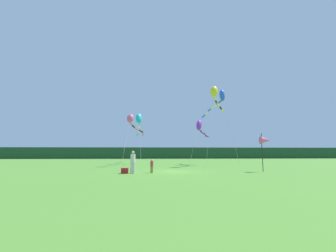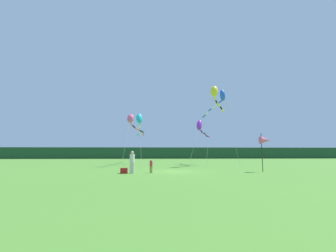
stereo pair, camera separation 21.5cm
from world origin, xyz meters
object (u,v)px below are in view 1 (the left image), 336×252
at_px(kite_yellow, 215,93).
at_px(kite_cyan, 139,121).
at_px(kite_rainbow, 133,122).
at_px(person_adult, 133,161).
at_px(kite_blue, 219,99).
at_px(cooler_box, 125,171).
at_px(kite_purple, 200,126).
at_px(person_child, 152,165).
at_px(banner_flag_pole, 265,141).

distance_m(kite_yellow, kite_cyan, 13.21).
bearing_deg(kite_rainbow, person_adult, -84.31).
height_order(person_adult, kite_blue, kite_blue).
bearing_deg(cooler_box, person_adult, -6.02).
height_order(kite_yellow, kite_blue, kite_blue).
relative_size(cooler_box, kite_purple, 0.08).
distance_m(person_child, kite_yellow, 14.64).
relative_size(cooler_box, kite_yellow, 0.06).
distance_m(banner_flag_pole, kite_rainbow, 16.39).
bearing_deg(kite_rainbow, cooler_box, -87.74).
distance_m(kite_purple, kite_blue, 4.97).
bearing_deg(person_adult, banner_flag_pole, 4.16).
height_order(kite_blue, kite_cyan, kite_blue).
distance_m(person_child, kite_purple, 15.14).
xyz_separation_m(kite_purple, kite_blue, (2.89, -0.39, 4.03)).
distance_m(person_adult, kite_purple, 16.02).
distance_m(banner_flag_pole, kite_blue, 13.51).
xyz_separation_m(cooler_box, kite_yellow, (10.15, 8.98, 9.04)).
relative_size(banner_flag_pole, kite_yellow, 0.33).
bearing_deg(person_adult, kite_purple, 57.35).
bearing_deg(kite_blue, cooler_box, -133.42).
bearing_deg(person_adult, kite_cyan, 92.26).
height_order(person_adult, person_child, person_adult).
xyz_separation_m(person_child, kite_purple, (6.76, 12.68, 4.79)).
distance_m(kite_blue, kite_cyan, 12.98).
bearing_deg(cooler_box, kite_purple, 55.23).
xyz_separation_m(kite_purple, kite_yellow, (1.20, -3.92, 3.84)).
bearing_deg(person_child, kite_yellow, 47.75).
relative_size(person_child, kite_purple, 0.15).
height_order(person_child, banner_flag_pole, banner_flag_pole).
bearing_deg(banner_flag_pole, cooler_box, -176.37).
xyz_separation_m(banner_flag_pole, kite_rainbow, (-12.77, 9.86, 2.91)).
xyz_separation_m(person_adult, kite_yellow, (9.50, 9.05, 8.24)).
relative_size(cooler_box, banner_flag_pole, 0.17).
height_order(cooler_box, banner_flag_pole, banner_flag_pole).
relative_size(kite_blue, kite_cyan, 0.95).
bearing_deg(kite_blue, kite_rainbow, -171.34).
relative_size(kite_blue, kite_rainbow, 1.11).
relative_size(banner_flag_pole, kite_purple, 0.46).
distance_m(person_child, cooler_box, 2.24).
distance_m(cooler_box, banner_flag_pole, 12.63).
distance_m(person_adult, kite_yellow, 15.50).
distance_m(kite_yellow, kite_blue, 3.92).
bearing_deg(banner_flag_pole, kite_rainbow, 142.32).
xyz_separation_m(person_child, kite_blue, (9.65, 12.29, 8.82)).
distance_m(person_child, banner_flag_pole, 10.39).
relative_size(cooler_box, kite_blue, 0.05).
xyz_separation_m(kite_purple, kite_rainbow, (-9.37, -2.25, 0.25)).
bearing_deg(kite_yellow, kite_blue, 64.43).
bearing_deg(person_child, kite_rainbow, 104.08).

